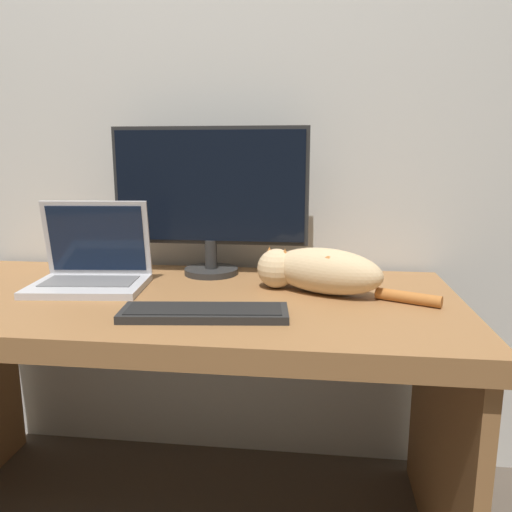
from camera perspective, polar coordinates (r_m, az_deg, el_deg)
wall_back at (r=1.80m, az=-5.72°, el=17.33°), size 6.40×0.06×2.60m
desk at (r=1.47m, az=-8.85°, el=-9.87°), size 1.57×0.74×0.73m
monitor at (r=1.62m, az=-5.28°, el=6.98°), size 0.63×0.18×0.48m
laptop at (r=1.56m, az=-18.31°, el=-1.56°), size 0.35×0.27×0.25m
external_keyboard at (r=1.23m, az=-5.92°, el=-6.45°), size 0.42×0.17×0.02m
cat at (r=1.43m, az=7.10°, el=-1.58°), size 0.50×0.27×0.13m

